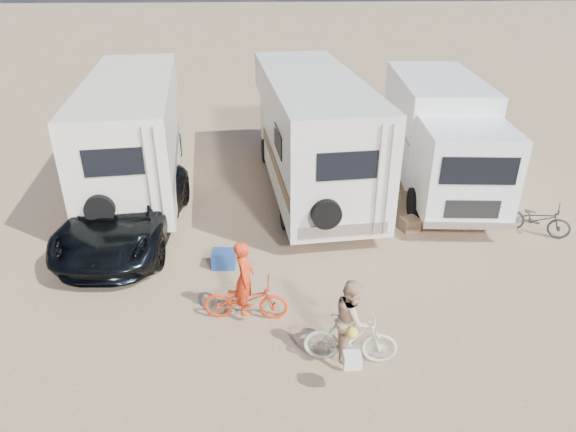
{
  "coord_description": "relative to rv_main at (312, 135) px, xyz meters",
  "views": [
    {
      "loc": [
        -0.99,
        -7.74,
        6.53
      ],
      "look_at": [
        -0.46,
        2.31,
        1.3
      ],
      "focal_mm": 32.06,
      "sensor_mm": 36.0,
      "label": 1
    }
  ],
  "objects": [
    {
      "name": "ground",
      "position": [
        -0.48,
        -6.65,
        -1.69
      ],
      "size": [
        140.0,
        140.0,
        0.0
      ],
      "primitive_type": "plane",
      "color": "#A28360",
      "rests_on": "ground"
    },
    {
      "name": "rv_main",
      "position": [
        0.0,
        0.0,
        0.0
      ],
      "size": [
        3.27,
        8.18,
        3.38
      ],
      "primitive_type": null,
      "rotation": [
        0.0,
        0.0,
        0.1
      ],
      "color": "white",
      "rests_on": "ground"
    },
    {
      "name": "rv_left",
      "position": [
        -5.27,
        0.54,
        -0.07
      ],
      "size": [
        3.3,
        8.2,
        3.24
      ],
      "primitive_type": null,
      "rotation": [
        0.0,
        0.0,
        0.11
      ],
      "color": "beige",
      "rests_on": "ground"
    },
    {
      "name": "box_truck",
      "position": [
        3.81,
        -0.12,
        -0.12
      ],
      "size": [
        2.92,
        7.17,
        3.13
      ],
      "primitive_type": null,
      "rotation": [
        0.0,
        0.0,
        -0.08
      ],
      "color": "white",
      "rests_on": "ground"
    },
    {
      "name": "dark_suv",
      "position": [
        -4.92,
        -2.76,
        -0.96
      ],
      "size": [
        2.68,
        5.38,
        1.46
      ],
      "primitive_type": "imported",
      "rotation": [
        0.0,
        0.0,
        -0.05
      ],
      "color": "black",
      "rests_on": "ground"
    },
    {
      "name": "bike_man",
      "position": [
        -1.86,
        -6.18,
        -1.26
      ],
      "size": [
        1.69,
        0.71,
        0.87
      ],
      "primitive_type": "imported",
      "rotation": [
        0.0,
        0.0,
        1.48
      ],
      "color": "red",
      "rests_on": "ground"
    },
    {
      "name": "bike_woman",
      "position": [
        -0.01,
        -7.5,
        -1.19
      ],
      "size": [
        1.7,
        0.7,
        0.99
      ],
      "primitive_type": "imported",
      "rotation": [
        0.0,
        0.0,
        1.42
      ],
      "color": "beige",
      "rests_on": "ground"
    },
    {
      "name": "rider_man",
      "position": [
        -1.86,
        -6.18,
        -0.92
      ],
      "size": [
        0.42,
        0.59,
        1.55
      ],
      "primitive_type": "imported",
      "rotation": [
        0.0,
        0.0,
        1.48
      ],
      "color": "red",
      "rests_on": "ground"
    },
    {
      "name": "rider_woman",
      "position": [
        -0.01,
        -7.5,
        -0.93
      ],
      "size": [
        0.68,
        0.82,
        1.53
      ],
      "primitive_type": "imported",
      "rotation": [
        0.0,
        0.0,
        1.42
      ],
      "color": "tan",
      "rests_on": "ground"
    },
    {
      "name": "bike_parked",
      "position": [
        5.49,
        -3.15,
        -1.26
      ],
      "size": [
        1.69,
        1.3,
        0.85
      ],
      "primitive_type": "imported",
      "rotation": [
        0.0,
        0.0,
        1.05
      ],
      "color": "#282B29",
      "rests_on": "ground"
    },
    {
      "name": "cooler",
      "position": [
        -2.41,
        -4.3,
        -1.48
      ],
      "size": [
        0.55,
        0.42,
        0.42
      ],
      "primitive_type": "cube",
      "rotation": [
        0.0,
        0.0,
        -0.08
      ],
      "color": "navy",
      "rests_on": "ground"
    },
    {
      "name": "crate",
      "position": [
        2.33,
        -2.78,
        -1.52
      ],
      "size": [
        0.52,
        0.52,
        0.34
      ],
      "primitive_type": "cube",
      "rotation": [
        0.0,
        0.0,
        0.25
      ],
      "color": "#8C6E4D",
      "rests_on": "ground"
    }
  ]
}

